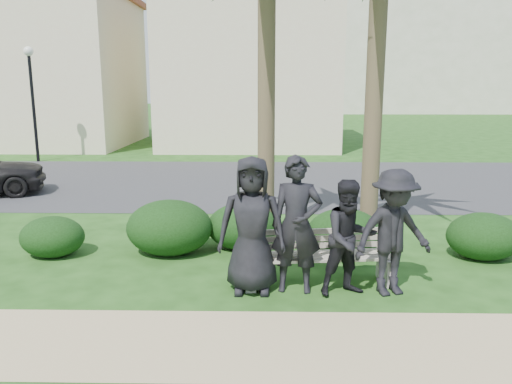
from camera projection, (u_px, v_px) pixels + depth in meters
ground at (280, 282)px, 7.35m from camera, size 160.00×160.00×0.00m
footpath at (284, 344)px, 5.59m from camera, size 30.00×1.60×0.01m
asphalt_street at (273, 181)px, 15.18m from camera, size 160.00×8.00×0.01m
stucco_bldg_left at (26, 69)px, 24.43m from camera, size 10.40×8.40×7.30m
stucco_bldg_right at (250, 69)px, 24.22m from camera, size 8.40×8.40×7.30m
street_lamp at (31, 84)px, 18.65m from camera, size 0.36×0.36×4.29m
park_bench at (319, 261)px, 7.25m from camera, size 2.21×0.71×0.76m
man_a at (252, 225)px, 6.86m from camera, size 0.94×0.61×1.92m
man_b at (297, 225)px, 6.87m from camera, size 0.74×0.51×1.92m
man_c at (350, 238)px, 6.78m from camera, size 0.94×0.82×1.62m
man_d at (393, 233)px, 6.78m from camera, size 1.28×0.96×1.76m
hedge_a at (52, 236)px, 8.45m from camera, size 1.08×0.89×0.70m
hedge_b at (169, 226)px, 8.57m from camera, size 1.47×1.22×0.96m
hedge_c at (243, 225)px, 8.87m from camera, size 1.27×1.05×0.83m
hedge_d at (344, 231)px, 8.47m from camera, size 1.27×1.05×0.83m
hedge_f at (484, 235)px, 8.33m from camera, size 1.22×1.01×0.80m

